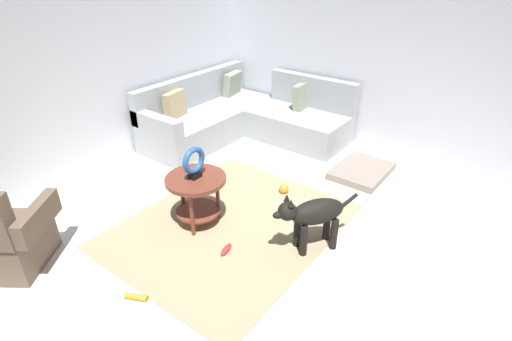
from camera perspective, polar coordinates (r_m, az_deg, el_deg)
ground_plane at (r=3.74m, az=3.29°, el=-13.50°), size 6.00×6.00×0.10m
wall_back at (r=5.13m, az=-25.42°, el=13.59°), size 6.00×0.12×2.70m
wall_right at (r=5.59m, az=21.52°, el=15.42°), size 0.12×6.00×2.70m
area_rug at (r=4.12m, az=-3.65°, el=-7.86°), size 2.30×1.90×0.01m
sectional_couch at (r=5.98m, az=-1.96°, el=7.48°), size 2.20×2.25×0.88m
armchair at (r=4.08m, az=-32.86°, el=-8.17°), size 0.95×1.00×0.88m
side_table at (r=3.98m, az=-8.58°, el=-2.54°), size 0.60×0.60×0.54m
torus_sculpture at (r=3.83m, az=-8.90°, el=1.22°), size 0.28×0.08×0.33m
dog_bed_mat at (r=5.19m, az=14.92°, el=-0.04°), size 0.80×0.60×0.09m
dog at (r=3.66m, az=8.17°, el=-6.33°), size 0.73×0.52×0.63m
dog_toy_ball at (r=4.62m, az=4.01°, el=-2.68°), size 0.11×0.11×0.11m
dog_toy_rope at (r=3.50m, az=-16.84°, el=-17.01°), size 0.13×0.19×0.05m
dog_toy_bone at (r=3.79m, az=-4.30°, el=-11.25°), size 0.19×0.10×0.06m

